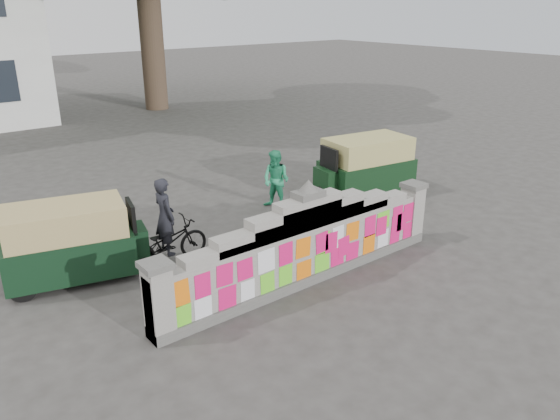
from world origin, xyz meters
The scene contains 7 objects.
ground centered at (0.00, 0.00, 0.00)m, with size 100.00×100.00×0.00m, color #383533.
parapet_wall centered at (0.00, -0.01, 0.75)m, with size 6.48×0.44×2.01m.
cyclist_bike centered at (-1.70, 2.27, 0.46)m, with size 0.61×1.75×0.92m, color black.
cyclist_rider centered at (-1.70, 2.27, 0.78)m, with size 0.57×0.37×1.56m, color black.
pedestrian centered at (1.97, 3.42, 0.75)m, with size 0.73×0.57×1.50m, color #2A9C6B.
rickshaw_left centered at (-3.35, 2.84, 0.76)m, with size 2.75×1.77×1.47m.
rickshaw_right centered at (4.51, 2.78, 0.81)m, with size 2.90×1.65×1.56m.
Camera 1 is at (-6.12, -6.83, 4.94)m, focal length 35.00 mm.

